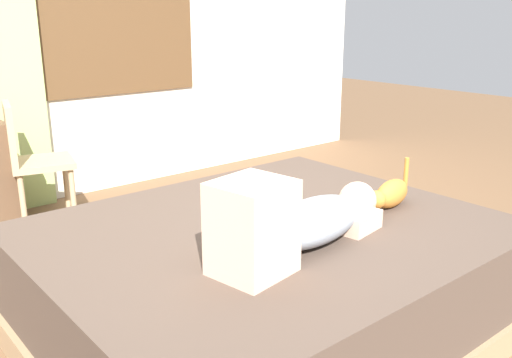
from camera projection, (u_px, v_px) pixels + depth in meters
ground_plane at (276, 328)px, 2.59m from camera, size 16.00×16.00×0.00m
back_wall_with_window at (46, 5)px, 4.06m from camera, size 6.40×0.14×2.90m
bed at (267, 280)px, 2.51m from camera, size 1.99×1.65×0.51m
person_lying at (300, 221)px, 2.18m from camera, size 0.94×0.39×0.34m
cat at (390, 194)px, 2.66m from camera, size 0.35×0.16×0.21m
chair_by_desk at (30, 157)px, 3.60m from camera, size 0.46×0.46×0.86m
curtain_left at (6, 43)px, 3.84m from camera, size 0.44×0.06×2.39m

